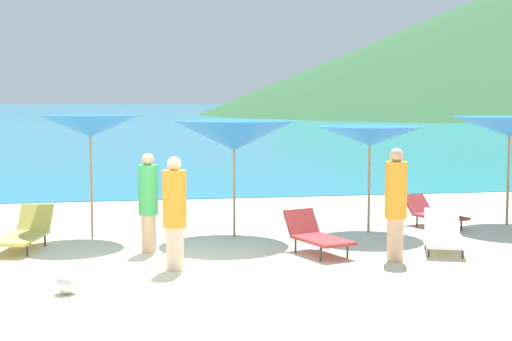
# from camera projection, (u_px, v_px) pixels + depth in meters

# --- Properties ---
(ground_plane) EXTENTS (50.00, 100.00, 0.30)m
(ground_plane) POSITION_uv_depth(u_px,v_px,m) (143.00, 195.00, 21.03)
(ground_plane) COLOR beige
(ocean_water) EXTENTS (650.00, 440.00, 0.02)m
(ocean_water) POSITION_uv_depth(u_px,v_px,m) (123.00, 108.00, 234.25)
(ocean_water) COLOR teal
(ocean_water) RESTS_ON ground_plane
(umbrella_2) EXTENTS (1.88, 1.88, 2.25)m
(umbrella_2) POSITION_uv_depth(u_px,v_px,m) (90.00, 126.00, 13.40)
(umbrella_2) COLOR #9E7F59
(umbrella_2) RESTS_ON ground_plane
(umbrella_3) EXTENTS (2.30, 2.30, 2.15)m
(umbrella_3) POSITION_uv_depth(u_px,v_px,m) (234.00, 136.00, 13.59)
(umbrella_3) COLOR #9E7F59
(umbrella_3) RESTS_ON ground_plane
(umbrella_4) EXTENTS (2.09, 2.09, 2.03)m
(umbrella_4) POSITION_uv_depth(u_px,v_px,m) (370.00, 136.00, 14.08)
(umbrella_4) COLOR #9E7F59
(umbrella_4) RESTS_ON ground_plane
(umbrella_5) EXTENTS (2.46, 2.46, 2.19)m
(umbrella_5) POSITION_uv_depth(u_px,v_px,m) (510.00, 127.00, 14.87)
(umbrella_5) COLOR #9E7F59
(umbrella_5) RESTS_ON ground_plane
(lounge_chair_0) EXTENTS (1.01, 1.45, 0.60)m
(lounge_chair_0) POSITION_uv_depth(u_px,v_px,m) (434.00, 213.00, 14.77)
(lounge_chair_0) COLOR #A53333
(lounge_chair_0) RESTS_ON ground_plane
(lounge_chair_1) EXTENTS (1.14, 1.71, 0.62)m
(lounge_chair_1) POSITION_uv_depth(u_px,v_px,m) (444.00, 235.00, 12.53)
(lounge_chair_1) COLOR white
(lounge_chair_1) RESTS_ON ground_plane
(lounge_chair_6) EXTENTS (0.94, 1.66, 0.67)m
(lounge_chair_6) POSITION_uv_depth(u_px,v_px,m) (24.00, 232.00, 12.65)
(lounge_chair_6) COLOR #D8BF4C
(lounge_chair_6) RESTS_ON ground_plane
(lounge_chair_7) EXTENTS (0.99, 1.44, 0.68)m
(lounge_chair_7) POSITION_uv_depth(u_px,v_px,m) (316.00, 235.00, 12.23)
(lounge_chair_7) COLOR #A53333
(lounge_chair_7) RESTS_ON ground_plane
(beachgoer_0) EXTENTS (0.35, 0.35, 1.78)m
(beachgoer_0) POSITION_uv_depth(u_px,v_px,m) (396.00, 202.00, 11.64)
(beachgoer_0) COLOR #DBAA84
(beachgoer_0) RESTS_ON ground_plane
(beachgoer_1) EXTENTS (0.32, 0.32, 1.66)m
(beachgoer_1) POSITION_uv_depth(u_px,v_px,m) (148.00, 200.00, 12.30)
(beachgoer_1) COLOR #DBAA84
(beachgoer_1) RESTS_ON ground_plane
(beachgoer_4) EXTENTS (0.36, 0.36, 1.70)m
(beachgoer_4) POSITION_uv_depth(u_px,v_px,m) (175.00, 211.00, 11.02)
(beachgoer_4) COLOR beige
(beachgoer_4) RESTS_ON ground_plane
(beach_ball) EXTENTS (0.28, 0.28, 0.28)m
(beach_ball) POSITION_uv_depth(u_px,v_px,m) (67.00, 283.00, 9.72)
(beach_ball) COLOR white
(beach_ball) RESTS_ON ground_plane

